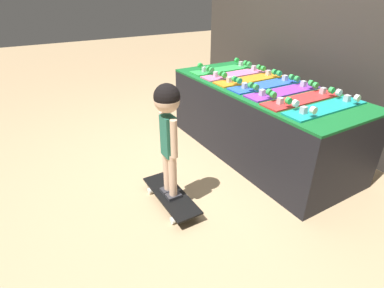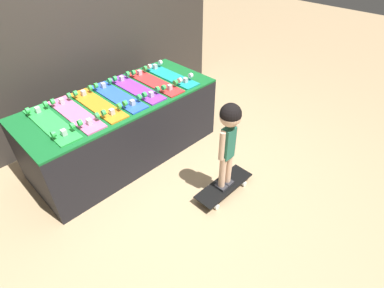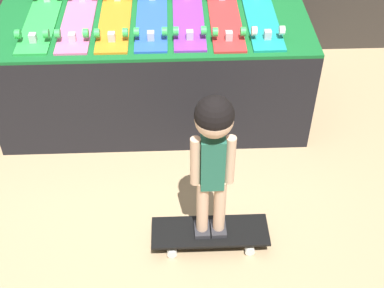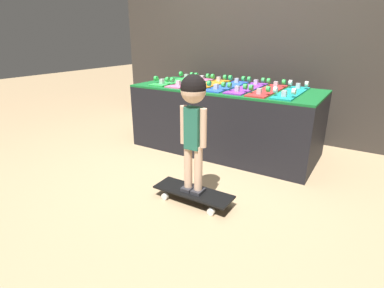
{
  "view_description": "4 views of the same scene",
  "coord_description": "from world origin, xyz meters",
  "px_view_note": "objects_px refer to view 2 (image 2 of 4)",
  "views": [
    {
      "loc": [
        1.98,
        -1.37,
        1.52
      ],
      "look_at": [
        0.13,
        -0.28,
        0.38
      ],
      "focal_mm": 28.0,
      "sensor_mm": 36.0,
      "label": 1
    },
    {
      "loc": [
        -1.33,
        -1.75,
        2.13
      ],
      "look_at": [
        0.23,
        -0.21,
        0.42
      ],
      "focal_mm": 28.0,
      "sensor_mm": 36.0,
      "label": 2
    },
    {
      "loc": [
        0.13,
        -2.34,
        2.33
      ],
      "look_at": [
        0.21,
        -0.22,
        0.4
      ],
      "focal_mm": 50.0,
      "sensor_mm": 36.0,
      "label": 3
    },
    {
      "loc": [
        1.36,
        -2.29,
        1.21
      ],
      "look_at": [
        0.08,
        -0.24,
        0.33
      ],
      "focal_mm": 28.0,
      "sensor_mm": 36.0,
      "label": 4
    }
  ],
  "objects_px": {
    "skateboard_blue_on_rack": "(117,96)",
    "skateboard_teal_on_rack": "(170,75)",
    "skateboard_pink_on_rack": "(75,113)",
    "child": "(229,132)",
    "skateboard_red_on_rack": "(154,82)",
    "skateboard_green_on_rack": "(51,123)",
    "skateboard_purple_on_rack": "(136,88)",
    "skateboard_on_floor": "(224,186)",
    "skateboard_orange_on_rack": "(97,104)"
  },
  "relations": [
    {
      "from": "skateboard_orange_on_rack",
      "to": "skateboard_blue_on_rack",
      "type": "height_order",
      "value": "same"
    },
    {
      "from": "skateboard_blue_on_rack",
      "to": "child",
      "type": "relative_size",
      "value": 0.86
    },
    {
      "from": "skateboard_purple_on_rack",
      "to": "skateboard_on_floor",
      "type": "bearing_deg",
      "value": -86.41
    },
    {
      "from": "skateboard_red_on_rack",
      "to": "skateboard_orange_on_rack",
      "type": "bearing_deg",
      "value": 178.65
    },
    {
      "from": "skateboard_pink_on_rack",
      "to": "child",
      "type": "height_order",
      "value": "child"
    },
    {
      "from": "skateboard_green_on_rack",
      "to": "skateboard_teal_on_rack",
      "type": "xyz_separation_m",
      "value": [
        1.34,
        -0.02,
        0.0
      ]
    },
    {
      "from": "skateboard_orange_on_rack",
      "to": "child",
      "type": "xyz_separation_m",
      "value": [
        0.52,
        -1.16,
        -0.01
      ]
    },
    {
      "from": "skateboard_green_on_rack",
      "to": "skateboard_orange_on_rack",
      "type": "xyz_separation_m",
      "value": [
        0.45,
        -0.01,
        0.0
      ]
    },
    {
      "from": "skateboard_orange_on_rack",
      "to": "skateboard_on_floor",
      "type": "xyz_separation_m",
      "value": [
        0.52,
        -1.16,
        -0.64
      ]
    },
    {
      "from": "skateboard_on_floor",
      "to": "skateboard_teal_on_rack",
      "type": "bearing_deg",
      "value": 71.85
    },
    {
      "from": "skateboard_green_on_rack",
      "to": "skateboard_teal_on_rack",
      "type": "bearing_deg",
      "value": -0.78
    },
    {
      "from": "skateboard_purple_on_rack",
      "to": "child",
      "type": "relative_size",
      "value": 0.86
    },
    {
      "from": "skateboard_green_on_rack",
      "to": "child",
      "type": "height_order",
      "value": "child"
    },
    {
      "from": "skateboard_blue_on_rack",
      "to": "skateboard_teal_on_rack",
      "type": "height_order",
      "value": "same"
    },
    {
      "from": "skateboard_purple_on_rack",
      "to": "skateboard_red_on_rack",
      "type": "height_order",
      "value": "same"
    },
    {
      "from": "skateboard_pink_on_rack",
      "to": "skateboard_red_on_rack",
      "type": "distance_m",
      "value": 0.9
    },
    {
      "from": "skateboard_orange_on_rack",
      "to": "skateboard_purple_on_rack",
      "type": "xyz_separation_m",
      "value": [
        0.45,
        0.0,
        0.0
      ]
    },
    {
      "from": "skateboard_blue_on_rack",
      "to": "skateboard_teal_on_rack",
      "type": "xyz_separation_m",
      "value": [
        0.67,
        -0.01,
        0.0
      ]
    },
    {
      "from": "skateboard_orange_on_rack",
      "to": "skateboard_teal_on_rack",
      "type": "relative_size",
      "value": 1.0
    },
    {
      "from": "skateboard_purple_on_rack",
      "to": "skateboard_red_on_rack",
      "type": "relative_size",
      "value": 1.0
    },
    {
      "from": "skateboard_green_on_rack",
      "to": "skateboard_red_on_rack",
      "type": "distance_m",
      "value": 1.12
    },
    {
      "from": "skateboard_pink_on_rack",
      "to": "skateboard_orange_on_rack",
      "type": "height_order",
      "value": "same"
    },
    {
      "from": "skateboard_purple_on_rack",
      "to": "skateboard_teal_on_rack",
      "type": "relative_size",
      "value": 1.0
    },
    {
      "from": "skateboard_blue_on_rack",
      "to": "skateboard_pink_on_rack",
      "type": "bearing_deg",
      "value": -179.95
    },
    {
      "from": "skateboard_teal_on_rack",
      "to": "child",
      "type": "height_order",
      "value": "child"
    },
    {
      "from": "skateboard_pink_on_rack",
      "to": "child",
      "type": "distance_m",
      "value": 1.38
    },
    {
      "from": "skateboard_blue_on_rack",
      "to": "skateboard_on_floor",
      "type": "height_order",
      "value": "skateboard_blue_on_rack"
    },
    {
      "from": "skateboard_blue_on_rack",
      "to": "skateboard_purple_on_rack",
      "type": "height_order",
      "value": "same"
    },
    {
      "from": "skateboard_teal_on_rack",
      "to": "skateboard_on_floor",
      "type": "bearing_deg",
      "value": -108.15
    },
    {
      "from": "skateboard_red_on_rack",
      "to": "skateboard_teal_on_rack",
      "type": "height_order",
      "value": "same"
    },
    {
      "from": "skateboard_red_on_rack",
      "to": "skateboard_purple_on_rack",
      "type": "bearing_deg",
      "value": 175.21
    },
    {
      "from": "skateboard_pink_on_rack",
      "to": "skateboard_red_on_rack",
      "type": "relative_size",
      "value": 1.0
    },
    {
      "from": "skateboard_pink_on_rack",
      "to": "skateboard_purple_on_rack",
      "type": "bearing_deg",
      "value": 0.12
    },
    {
      "from": "skateboard_pink_on_rack",
      "to": "skateboard_blue_on_rack",
      "type": "distance_m",
      "value": 0.45
    },
    {
      "from": "skateboard_blue_on_rack",
      "to": "child",
      "type": "height_order",
      "value": "child"
    },
    {
      "from": "skateboard_purple_on_rack",
      "to": "skateboard_teal_on_rack",
      "type": "height_order",
      "value": "same"
    },
    {
      "from": "skateboard_blue_on_rack",
      "to": "skateboard_on_floor",
      "type": "distance_m",
      "value": 1.35
    },
    {
      "from": "skateboard_green_on_rack",
      "to": "skateboard_blue_on_rack",
      "type": "relative_size",
      "value": 1.0
    },
    {
      "from": "skateboard_teal_on_rack",
      "to": "skateboard_red_on_rack",
      "type": "bearing_deg",
      "value": -179.12
    },
    {
      "from": "skateboard_orange_on_rack",
      "to": "skateboard_purple_on_rack",
      "type": "bearing_deg",
      "value": 0.37
    },
    {
      "from": "skateboard_pink_on_rack",
      "to": "child",
      "type": "bearing_deg",
      "value": -57.27
    },
    {
      "from": "skateboard_orange_on_rack",
      "to": "skateboard_blue_on_rack",
      "type": "xyz_separation_m",
      "value": [
        0.22,
        0.0,
        0.0
      ]
    },
    {
      "from": "skateboard_on_floor",
      "to": "skateboard_red_on_rack",
      "type": "bearing_deg",
      "value": 82.45
    },
    {
      "from": "skateboard_orange_on_rack",
      "to": "skateboard_blue_on_rack",
      "type": "bearing_deg",
      "value": 0.48
    },
    {
      "from": "skateboard_red_on_rack",
      "to": "skateboard_teal_on_rack",
      "type": "relative_size",
      "value": 1.0
    },
    {
      "from": "skateboard_blue_on_rack",
      "to": "child",
      "type": "distance_m",
      "value": 1.2
    },
    {
      "from": "skateboard_on_floor",
      "to": "skateboard_pink_on_rack",
      "type": "bearing_deg",
      "value": 122.73
    },
    {
      "from": "skateboard_green_on_rack",
      "to": "skateboard_blue_on_rack",
      "type": "bearing_deg",
      "value": -0.34
    },
    {
      "from": "skateboard_purple_on_rack",
      "to": "child",
      "type": "xyz_separation_m",
      "value": [
        0.07,
        -1.16,
        -0.01
      ]
    },
    {
      "from": "child",
      "to": "skateboard_pink_on_rack",
      "type": "bearing_deg",
      "value": 122.04
    }
  ]
}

